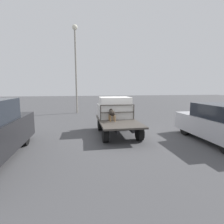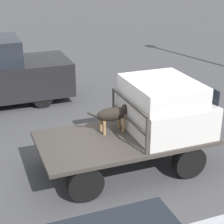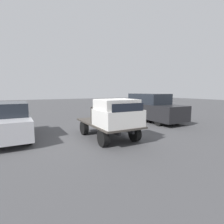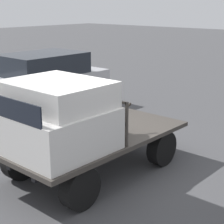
# 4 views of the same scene
# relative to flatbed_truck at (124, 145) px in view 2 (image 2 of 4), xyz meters

# --- Properties ---
(ground_plane) EXTENTS (80.00, 80.00, 0.00)m
(ground_plane) POSITION_rel_flatbed_truck_xyz_m (0.00, 0.00, -0.55)
(ground_plane) COLOR #474749
(flatbed_truck) EXTENTS (3.57, 1.87, 0.75)m
(flatbed_truck) POSITION_rel_flatbed_truck_xyz_m (0.00, 0.00, 0.00)
(flatbed_truck) COLOR black
(flatbed_truck) RESTS_ON ground
(truck_cab) EXTENTS (1.58, 1.75, 1.11)m
(truck_cab) POSITION_rel_flatbed_truck_xyz_m (0.91, 0.00, 0.73)
(truck_cab) COLOR silver
(truck_cab) RESTS_ON flatbed_truck
(truck_headboard) EXTENTS (0.04, 1.75, 0.77)m
(truck_headboard) POSITION_rel_flatbed_truck_xyz_m (0.09, 0.00, 0.72)
(truck_headboard) COLOR #3D3833
(truck_headboard) RESTS_ON flatbed_truck
(dog) EXTENTS (1.10, 0.29, 0.67)m
(dog) POSITION_rel_flatbed_truck_xyz_m (-0.07, 0.32, 0.61)
(dog) COLOR #9E7547
(dog) RESTS_ON flatbed_truck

